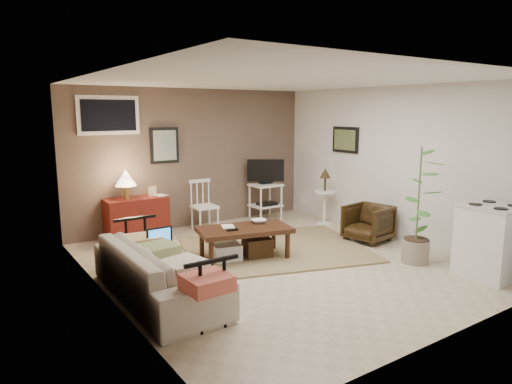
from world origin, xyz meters
TOP-DOWN VIEW (x-y plane):
  - floor at (0.00, 0.00)m, footprint 5.00×5.00m
  - art_back at (-0.55, 2.48)m, footprint 0.50×0.03m
  - art_right at (2.23, 1.05)m, footprint 0.03×0.60m
  - window at (-1.45, 2.48)m, footprint 0.96×0.03m
  - rug at (0.30, 0.51)m, footprint 3.08×2.74m
  - coffee_table at (-0.32, 0.39)m, footprint 1.36×0.91m
  - sofa at (-1.80, -0.20)m, footprint 0.60×2.07m
  - sofa_pillows at (-1.75, -0.44)m, footprint 0.40×1.97m
  - sofa_end_rails at (-1.68, -0.20)m, footprint 0.56×2.06m
  - laptop at (-1.60, 0.16)m, footprint 0.32×0.23m
  - red_console at (-1.16, 2.28)m, footprint 0.97×0.43m
  - spindle_chair at (-0.02, 2.11)m, footprint 0.40×0.40m
  - tv_stand at (1.28, 2.12)m, footprint 0.58×0.44m
  - side_table at (1.93, 1.22)m, footprint 0.38×0.38m
  - armchair at (1.78, 0.05)m, footprint 0.66×0.69m
  - potted_plant at (1.52, -1.02)m, footprint 0.40×0.40m
  - stove at (1.85, -1.86)m, footprint 0.69×0.64m
  - bowl at (0.01, 0.49)m, footprint 0.21×0.12m
  - book_table at (-0.57, 0.55)m, footprint 0.16×0.08m
  - book_console at (-0.82, 2.21)m, footprint 0.16×0.04m

SIDE VIEW (x-z plane):
  - floor at x=0.00m, z-range 0.00..0.00m
  - rug at x=0.30m, z-range 0.00..0.02m
  - coffee_table at x=-0.32m, z-range 0.03..0.50m
  - armchair at x=1.78m, z-range 0.00..0.63m
  - sofa_end_rails at x=-1.68m, z-range 0.00..0.69m
  - red_console at x=-1.16m, z-range -0.17..0.95m
  - spindle_chair at x=-0.02m, z-range -0.03..0.83m
  - sofa at x=-1.80m, z-range 0.00..0.81m
  - stove at x=1.85m, z-range 0.00..0.90m
  - sofa_pillows at x=-1.75m, z-range 0.43..0.57m
  - laptop at x=-1.60m, z-range 0.41..0.63m
  - bowl at x=0.01m, z-range 0.45..0.65m
  - book_table at x=-0.57m, z-range 0.45..0.68m
  - tv_stand at x=1.28m, z-range 0.03..1.17m
  - side_table at x=1.93m, z-range 0.12..1.14m
  - book_console at x=-0.82m, z-range 0.65..0.86m
  - potted_plant at x=1.52m, z-range 0.05..1.64m
  - art_back at x=-0.55m, z-range 1.15..1.75m
  - art_right at x=2.23m, z-range 1.29..1.75m
  - window at x=-1.45m, z-range 1.65..2.25m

